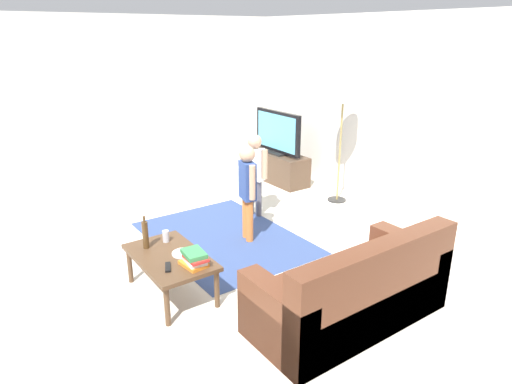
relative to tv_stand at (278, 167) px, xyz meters
The scene contains 16 objects.
ground 2.90m from the tv_stand, 52.60° to the right, with size 7.80×7.80×0.00m, color beige.
wall_back 2.19m from the tv_stand, 21.78° to the left, with size 6.00×0.12×2.70m, color silver.
wall_left 2.84m from the tv_stand, 118.41° to the right, with size 0.12×6.00×2.70m, color silver.
area_rug 2.44m from the tv_stand, 53.78° to the right, with size 2.20×1.60×0.01m, color #33477A.
tv_stand is the anchor object (origin of this frame).
tv 0.60m from the tv_stand, 90.00° to the right, with size 1.10×0.28×0.71m.
couch 4.10m from the tv_stand, 28.33° to the right, with size 0.80×1.80×0.86m.
floor_lamp 1.83m from the tv_stand, ahead, with size 0.36×0.36×1.78m.
child_near_tv 1.65m from the tv_stand, 49.46° to the right, with size 0.36×0.22×1.15m.
child_center 2.43m from the tv_stand, 46.75° to the right, with size 0.39×0.20×1.19m.
coffee_table 3.78m from the tv_stand, 53.70° to the right, with size 1.00×0.60×0.42m.
book_stack 3.91m from the tv_stand, 49.11° to the right, with size 0.28×0.21×0.14m.
bottle 3.74m from the tv_stand, 58.27° to the right, with size 0.06×0.06×0.34m.
tv_remote 4.02m from the tv_stand, 52.18° to the right, with size 0.17×0.05×0.02m, color black.
soda_can 3.54m from the tv_stand, 56.66° to the right, with size 0.07×0.07×0.12m, color silver.
plate 3.72m from the tv_stand, 51.98° to the right, with size 0.22×0.22×0.02m.
Camera 1 is at (4.14, -2.31, 2.44)m, focal length 31.86 mm.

